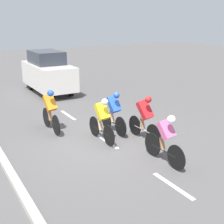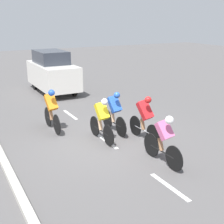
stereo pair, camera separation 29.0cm
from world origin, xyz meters
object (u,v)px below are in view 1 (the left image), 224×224
object	(u,v)px
support_car	(48,72)
cyclist_pink	(166,137)
cyclist_blue	(114,111)
cyclist_red	(145,117)
cyclist_yellow	(102,119)
cyclist_orange	(50,109)

from	to	relation	value
support_car	cyclist_pink	bearing A→B (deg)	89.43
cyclist_blue	support_car	xyz separation A→B (m)	(-0.09, -6.82, 0.30)
cyclist_pink	support_car	xyz separation A→B (m)	(-0.10, -9.54, 0.32)
cyclist_pink	cyclist_red	distance (m)	1.69
cyclist_yellow	cyclist_blue	bearing A→B (deg)	-146.21
cyclist_yellow	cyclist_pink	bearing A→B (deg)	107.54
cyclist_pink	support_car	distance (m)	9.55
cyclist_orange	cyclist_red	bearing A→B (deg)	134.68
cyclist_orange	support_car	bearing A→B (deg)	-108.61
cyclist_blue	support_car	distance (m)	6.83
cyclist_pink	cyclist_yellow	size ratio (longest dim) A/B	1.02
cyclist_yellow	support_car	xyz separation A→B (m)	(-0.80, -7.30, 0.31)
cyclist_orange	support_car	world-z (taller)	support_car
cyclist_pink	support_car	bearing A→B (deg)	-90.57
cyclist_red	cyclist_yellow	xyz separation A→B (m)	(1.20, -0.63, -0.04)
cyclist_pink	cyclist_blue	xyz separation A→B (m)	(-0.00, -2.72, 0.01)
cyclist_pink	cyclist_red	xyz separation A→B (m)	(-0.49, -1.62, 0.04)
cyclist_orange	cyclist_yellow	world-z (taller)	cyclist_orange
cyclist_orange	cyclist_red	xyz separation A→B (m)	(-2.28, 2.31, 0.00)
cyclist_red	cyclist_blue	xyz separation A→B (m)	(0.48, -1.10, -0.03)
cyclist_red	cyclist_blue	distance (m)	1.20
cyclist_red	cyclist_orange	bearing A→B (deg)	-45.32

